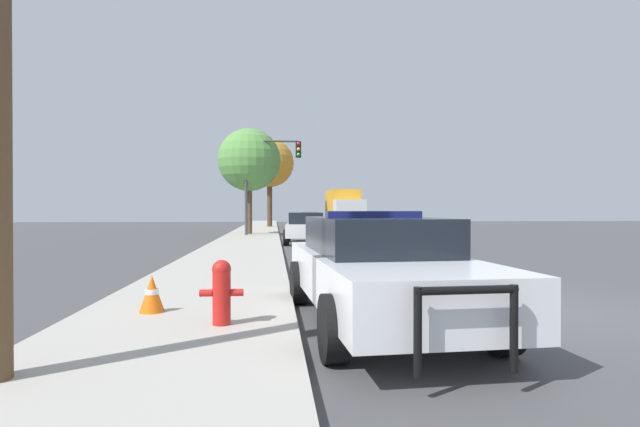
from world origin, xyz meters
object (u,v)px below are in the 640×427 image
at_px(police_car, 378,267).
at_px(car_background_midblock, 306,227).
at_px(traffic_light, 268,168).
at_px(tree_sidewalk_far, 270,163).
at_px(fire_hydrant, 222,290).
at_px(car_background_distant, 310,219).
at_px(tree_sidewalk_mid, 249,160).
at_px(traffic_cone, 152,293).
at_px(car_background_oncoming, 374,221).
at_px(box_truck, 344,208).

height_order(police_car, car_background_midblock, police_car).
distance_m(police_car, car_background_midblock, 15.82).
distance_m(traffic_light, car_background_midblock, 6.40).
xyz_separation_m(police_car, tree_sidewalk_far, (-1.74, 34.54, 4.57)).
xyz_separation_m(traffic_light, car_background_midblock, (1.78, -5.30, -3.12)).
distance_m(traffic_light, tree_sidewalk_far, 13.51).
bearing_deg(fire_hydrant, car_background_distant, 84.26).
height_order(traffic_light, tree_sidewalk_far, tree_sidewalk_far).
bearing_deg(car_background_midblock, tree_sidewalk_mid, 116.81).
bearing_deg(tree_sidewalk_mid, car_background_distant, 73.42).
height_order(car_background_distant, tree_sidewalk_mid, tree_sidewalk_mid).
relative_size(car_background_distant, traffic_cone, 8.23).
bearing_deg(traffic_cone, police_car, -7.19).
bearing_deg(car_background_midblock, police_car, -86.81).
bearing_deg(police_car, tree_sidewalk_mid, -86.31).
bearing_deg(tree_sidewalk_far, fire_hydrant, -90.50).
bearing_deg(tree_sidewalk_mid, car_background_oncoming, 15.62).
relative_size(car_background_oncoming, traffic_cone, 8.53).
relative_size(police_car, car_background_midblock, 1.20).
bearing_deg(tree_sidewalk_far, car_background_oncoming, -56.24).
bearing_deg(traffic_light, tree_sidewalk_far, 89.98).
bearing_deg(car_background_midblock, box_truck, 79.92).
distance_m(car_background_distant, car_background_midblock, 22.11).
relative_size(tree_sidewalk_far, traffic_cone, 14.15).
relative_size(fire_hydrant, car_background_midblock, 0.18).
height_order(fire_hydrant, car_background_distant, car_background_distant).
bearing_deg(fire_hydrant, tree_sidewalk_mid, 91.92).
bearing_deg(car_background_midblock, traffic_light, 111.90).
height_order(car_background_oncoming, car_background_distant, car_background_oncoming).
bearing_deg(traffic_cone, box_truck, 77.52).
relative_size(fire_hydrant, box_truck, 0.11).
bearing_deg(traffic_cone, tree_sidewalk_far, 87.76).
relative_size(police_car, tree_sidewalk_mid, 0.87).
bearing_deg(box_truck, police_car, 82.36).
relative_size(fire_hydrant, tree_sidewalk_far, 0.11).
xyz_separation_m(police_car, car_background_midblock, (0.03, 15.81, -0.02)).
xyz_separation_m(car_background_distant, tree_sidewalk_mid, (-4.62, -15.50, 3.68)).
height_order(car_background_oncoming, tree_sidewalk_far, tree_sidewalk_far).
xyz_separation_m(police_car, car_background_oncoming, (4.95, 24.53, 0.00)).
bearing_deg(box_truck, traffic_cone, 77.14).
xyz_separation_m(car_background_midblock, traffic_cone, (-3.12, -15.43, -0.36)).
bearing_deg(traffic_light, fire_hydrant, -90.79).
xyz_separation_m(car_background_distant, tree_sidewalk_far, (-3.55, -3.31, 4.63)).
bearing_deg(car_background_oncoming, tree_sidewalk_mid, 17.56).
height_order(police_car, car_background_distant, police_car).
relative_size(fire_hydrant, traffic_cone, 1.56).
bearing_deg(car_background_distant, tree_sidewalk_far, -136.24).
xyz_separation_m(police_car, fire_hydrant, (-2.05, -0.45, -0.22)).
height_order(car_background_midblock, tree_sidewalk_mid, tree_sidewalk_mid).
bearing_deg(tree_sidewalk_far, box_truck, -8.10).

